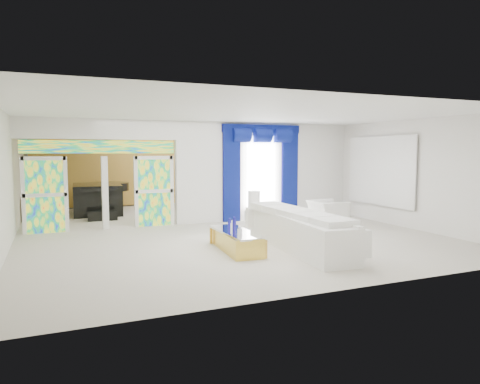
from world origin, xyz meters
name	(u,v)px	position (x,y,z in m)	size (l,w,h in m)	color
floor	(213,228)	(0.00, 0.00, 0.00)	(12.00, 12.00, 0.00)	#B7AF9E
dividing_wall	(267,171)	(2.15, 1.00, 1.50)	(5.70, 0.18, 3.00)	white
dividing_header	(100,129)	(-2.85, 1.00, 2.73)	(4.30, 0.18, 0.55)	white
stained_panel_left	(45,195)	(-4.28, 1.00, 1.00)	(0.95, 0.04, 2.00)	#994C3F
stained_panel_right	(154,191)	(-1.42, 1.00, 1.00)	(0.95, 0.04, 2.00)	#994C3F
stained_transom	(101,147)	(-2.85, 1.00, 2.25)	(4.00, 0.05, 0.35)	#994C3F
window_pane	(261,173)	(1.90, 0.90, 1.45)	(1.00, 0.02, 2.30)	white
blue_drape_left	(231,176)	(0.90, 0.87, 1.40)	(0.55, 0.10, 2.80)	#070342
blue_drape_right	(290,174)	(2.90, 0.87, 1.40)	(0.55, 0.10, 2.80)	#070342
blue_pelmet	(262,129)	(1.90, 0.87, 2.82)	(2.60, 0.12, 0.25)	#070342
wall_mirror	(380,171)	(4.94, -1.00, 1.55)	(0.04, 2.70, 1.90)	white
gold_curtains	(163,167)	(0.00, 5.90, 1.50)	(9.70, 0.12, 2.90)	#B1822A
white_sofa	(298,232)	(0.86, -3.15, 0.37)	(0.82, 3.85, 0.73)	white
coffee_table	(236,241)	(-0.49, -2.85, 0.20)	(0.61, 1.83, 0.41)	gold
console_table	(263,216)	(1.78, 0.50, 0.18)	(1.09, 0.34, 0.36)	white
table_lamp	(254,201)	(1.48, 0.50, 0.65)	(0.36, 0.36, 0.58)	white
armchair	(327,212)	(3.37, -0.60, 0.34)	(1.05, 0.91, 0.68)	white
grand_piano	(97,199)	(-2.70, 4.23, 0.51)	(1.53, 2.00, 1.01)	black
piano_bench	(102,216)	(-2.70, 2.63, 0.15)	(0.88, 0.34, 0.29)	black
tv_console	(36,208)	(-4.58, 3.25, 0.40)	(0.55, 0.50, 0.80)	tan
chandelier	(111,135)	(-2.30, 3.40, 2.65)	(0.60, 0.60, 0.60)	gold
decanters	(234,227)	(-0.49, -2.74, 0.50)	(0.23, 1.00, 0.29)	#161596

